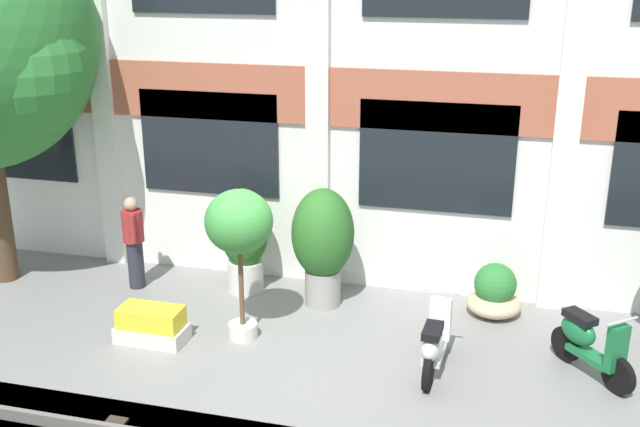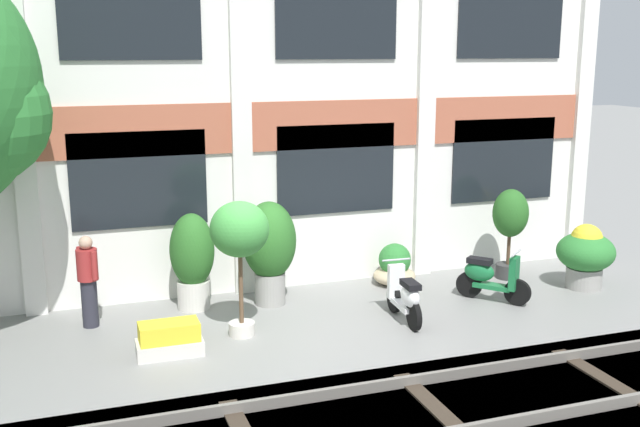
{
  "view_description": "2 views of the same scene",
  "coord_description": "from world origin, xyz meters",
  "views": [
    {
      "loc": [
        2.87,
        -8.6,
        5.12
      ],
      "look_at": [
        0.34,
        1.24,
        1.63
      ],
      "focal_mm": 42.0,
      "sensor_mm": 36.0,
      "label": 1
    },
    {
      "loc": [
        -3.07,
        -10.75,
        4.48
      ],
      "look_at": [
        0.91,
        0.73,
        1.81
      ],
      "focal_mm": 42.0,
      "sensor_mm": 36.0,
      "label": 2
    }
  ],
  "objects": [
    {
      "name": "potted_plant_ribbed_drum",
      "position": [
        0.28,
        1.66,
        1.07
      ],
      "size": [
        0.95,
        0.95,
        1.87
      ],
      "color": "gray",
      "rests_on": "ground"
    },
    {
      "name": "potted_plant_square_trough",
      "position": [
        -1.76,
        -0.08,
        0.24
      ],
      "size": [
        0.99,
        0.52,
        0.51
      ],
      "color": "beige",
      "rests_on": "ground"
    },
    {
      "name": "apartment_facade",
      "position": [
        -0.0,
        2.73,
        3.51
      ],
      "size": [
        15.09,
        0.64,
        7.01
      ],
      "color": "silver",
      "rests_on": "ground"
    },
    {
      "name": "resident_by_doorway",
      "position": [
        -2.82,
        1.53,
        0.82
      ],
      "size": [
        0.34,
        0.48,
        1.54
      ],
      "rotation": [
        0.0,
        0.0,
        -2.64
      ],
      "color": "#282833",
      "rests_on": "ground"
    },
    {
      "name": "ground_plane",
      "position": [
        0.0,
        0.0,
        0.0
      ],
      "size": [
        80.0,
        80.0,
        0.0
      ],
      "primitive_type": "plane",
      "color": "gray"
    },
    {
      "name": "scooter_near_curb",
      "position": [
        4.09,
        0.51,
        0.44
      ],
      "size": [
        0.96,
        1.11,
        0.98
      ],
      "rotation": [
        0.0,
        0.0,
        5.41
      ],
      "color": "black",
      "rests_on": "ground"
    },
    {
      "name": "potted_plant_wide_bowl",
      "position": [
        2.87,
        1.96,
        0.34
      ],
      "size": [
        0.82,
        0.82,
        0.81
      ],
      "color": "tan",
      "rests_on": "ground"
    },
    {
      "name": "potted_plant_terracotta_small",
      "position": [
        -0.56,
        0.33,
        1.67
      ],
      "size": [
        0.93,
        0.93,
        2.19
      ],
      "color": "beige",
      "rests_on": "ground"
    },
    {
      "name": "scooter_second_parked",
      "position": [
        2.17,
        0.01,
        0.44
      ],
      "size": [
        0.5,
        1.38,
        0.98
      ],
      "rotation": [
        0.0,
        0.0,
        1.51
      ],
      "color": "black",
      "rests_on": "ground"
    },
    {
      "name": "potted_plant_stone_basin",
      "position": [
        -1.06,
        1.86,
        0.96
      ],
      "size": [
        0.78,
        0.78,
        1.71
      ],
      "color": "beige",
      "rests_on": "ground"
    }
  ]
}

